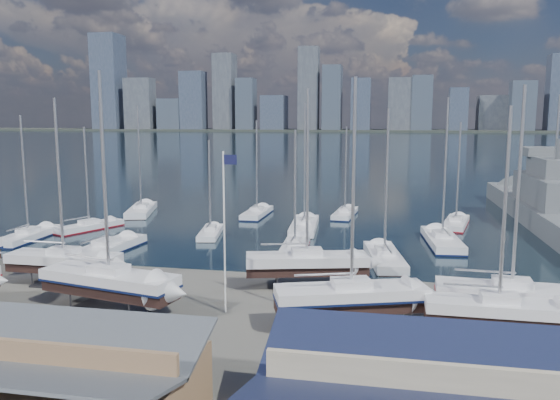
# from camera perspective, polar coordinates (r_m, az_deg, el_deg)

# --- Properties ---
(ground) EXTENTS (1400.00, 1400.00, 0.00)m
(ground) POSITION_cam_1_polar(r_m,az_deg,el_deg) (40.93, -9.86, -11.08)
(ground) COLOR #605E59
(ground) RESTS_ON ground
(water) EXTENTS (1400.00, 600.00, 0.40)m
(water) POSITION_cam_1_polar(r_m,az_deg,el_deg) (346.50, 8.83, 6.08)
(water) COLOR #182837
(water) RESTS_ON ground
(far_shore) EXTENTS (1400.00, 80.00, 2.20)m
(far_shore) POSITION_cam_1_polar(r_m,az_deg,el_deg) (606.24, 9.86, 7.15)
(far_shore) COLOR #2D332D
(far_shore) RESTS_ON ground
(skyline) EXTENTS (639.14, 43.80, 107.69)m
(skyline) POSITION_cam_1_polar(r_m,az_deg,el_deg) (600.65, 9.18, 10.78)
(skyline) COLOR #475166
(skyline) RESTS_ON far_shore
(shed_grey) EXTENTS (12.60, 8.40, 4.17)m
(shed_grey) POSITION_cam_1_polar(r_m,az_deg,el_deg) (26.96, -22.78, -17.37)
(shed_grey) COLOR #8C6B4C
(shed_grey) RESTS_ON ground
(sailboat_cradle_2) EXTENTS (9.31, 2.61, 15.25)m
(sailboat_cradle_2) POSITION_cam_1_polar(r_m,az_deg,el_deg) (48.43, -21.64, -5.96)
(sailboat_cradle_2) COLOR #2D2D33
(sailboat_cradle_2) RESTS_ON ground
(sailboat_cradle_3) EXTENTS (10.84, 5.04, 16.84)m
(sailboat_cradle_3) POSITION_cam_1_polar(r_m,az_deg,el_deg) (41.12, -17.41, -8.16)
(sailboat_cradle_3) COLOR #2D2D33
(sailboat_cradle_3) RESTS_ON ground
(sailboat_cradle_4) EXTENTS (10.16, 5.04, 15.98)m
(sailboat_cradle_4) POSITION_cam_1_polar(r_m,az_deg,el_deg) (44.46, 2.82, -6.58)
(sailboat_cradle_4) COLOR #2D2D33
(sailboat_cradle_4) RESTS_ON ground
(sailboat_cradle_5) EXTENTS (10.40, 5.87, 16.20)m
(sailboat_cradle_5) POSITION_cam_1_polar(r_m,az_deg,el_deg) (36.48, 7.45, -10.02)
(sailboat_cradle_5) COLOR #2D2D33
(sailboat_cradle_5) RESTS_ON ground
(sailboat_cradle_6) EXTENTS (9.83, 3.16, 15.72)m
(sailboat_cradle_6) POSITION_cam_1_polar(r_m,az_deg,el_deg) (39.51, 23.03, -9.23)
(sailboat_cradle_6) COLOR #2D2D33
(sailboat_cradle_6) RESTS_ON ground
(sailboat_cradle_7) EXTENTS (8.74, 2.51, 14.37)m
(sailboat_cradle_7) POSITION_cam_1_polar(r_m,az_deg,el_deg) (36.56, 21.88, -10.69)
(sailboat_cradle_7) COLOR #2D2D33
(sailboat_cradle_7) RESTS_ON ground
(sailboat_moored_0) EXTENTS (3.15, 9.93, 14.68)m
(sailboat_moored_0) POSITION_cam_1_polar(r_m,az_deg,el_deg) (68.28, -24.78, -3.56)
(sailboat_moored_0) COLOR black
(sailboat_moored_0) RESTS_ON water
(sailboat_moored_1) EXTENTS (5.88, 9.12, 13.27)m
(sailboat_moored_1) POSITION_cam_1_polar(r_m,az_deg,el_deg) (71.49, -19.31, -2.74)
(sailboat_moored_1) COLOR black
(sailboat_moored_1) RESTS_ON water
(sailboat_moored_2) EXTENTS (5.85, 11.19, 16.27)m
(sailboat_moored_2) POSITION_cam_1_polar(r_m,az_deg,el_deg) (81.47, -14.27, -1.19)
(sailboat_moored_2) COLOR black
(sailboat_moored_2) RESTS_ON water
(sailboat_moored_3) EXTENTS (4.13, 11.02, 16.09)m
(sailboat_moored_3) POSITION_cam_1_polar(r_m,az_deg,el_deg) (58.73, -17.64, -5.03)
(sailboat_moored_3) COLOR black
(sailboat_moored_3) RESTS_ON water
(sailboat_moored_4) EXTENTS (3.53, 8.04, 11.74)m
(sailboat_moored_4) POSITION_cam_1_polar(r_m,az_deg,el_deg) (64.62, -7.27, -3.47)
(sailboat_moored_4) COLOR black
(sailboat_moored_4) RESTS_ON water
(sailboat_moored_5) EXTENTS (2.80, 9.46, 14.08)m
(sailboat_moored_5) POSITION_cam_1_polar(r_m,az_deg,el_deg) (77.16, -2.41, -1.47)
(sailboat_moored_5) COLOR black
(sailboat_moored_5) RESTS_ON water
(sailboat_moored_6) EXTENTS (2.91, 8.90, 13.13)m
(sailboat_moored_6) POSITION_cam_1_polar(r_m,az_deg,el_deg) (56.99, 1.56, -5.03)
(sailboat_moored_6) COLOR black
(sailboat_moored_6) RESTS_ON water
(sailboat_moored_7) EXTENTS (3.77, 10.95, 16.26)m
(sailboat_moored_7) POSITION_cam_1_polar(r_m,az_deg,el_deg) (67.55, 2.56, -2.89)
(sailboat_moored_7) COLOR black
(sailboat_moored_7) RESTS_ON water
(sailboat_moored_8) EXTENTS (3.24, 8.98, 13.15)m
(sailboat_moored_8) POSITION_cam_1_polar(r_m,az_deg,el_deg) (77.22, 6.80, -1.52)
(sailboat_moored_8) COLOR black
(sailboat_moored_8) RESTS_ON water
(sailboat_moored_9) EXTENTS (4.41, 10.44, 15.27)m
(sailboat_moored_9) POSITION_cam_1_polar(r_m,az_deg,el_deg) (53.50, 10.85, -6.07)
(sailboat_moored_9) COLOR black
(sailboat_moored_9) RESTS_ON water
(sailboat_moored_10) EXTENTS (4.01, 11.34, 16.62)m
(sailboat_moored_10) POSITION_cam_1_polar(r_m,az_deg,el_deg) (62.16, 16.57, -4.25)
(sailboat_moored_10) COLOR black
(sailboat_moored_10) RESTS_ON water
(sailboat_moored_11) EXTENTS (4.51, 9.61, 13.85)m
(sailboat_moored_11) POSITION_cam_1_polar(r_m,az_deg,el_deg) (73.21, 17.90, -2.42)
(sailboat_moored_11) COLOR black
(sailboat_moored_11) RESTS_ON water
(naval_ship_east) EXTENTS (7.91, 48.63, 18.37)m
(naval_ship_east) POSITION_cam_1_polar(r_m,az_deg,el_deg) (79.60, 26.49, -1.06)
(naval_ship_east) COLOR #585C61
(naval_ship_east) RESTS_ON water
(car_b) EXTENTS (5.08, 2.81, 1.59)m
(car_b) POSITION_cam_1_polar(r_m,az_deg,el_deg) (35.68, -26.50, -13.50)
(car_b) COLOR gray
(car_b) RESTS_ON ground
(car_c) EXTENTS (4.58, 6.37, 1.61)m
(car_c) POSITION_cam_1_polar(r_m,az_deg,el_deg) (30.98, -13.33, -16.18)
(car_c) COLOR gray
(car_c) RESTS_ON ground
(car_d) EXTENTS (4.44, 6.05, 1.63)m
(car_d) POSITION_cam_1_polar(r_m,az_deg,el_deg) (29.40, -13.37, -17.57)
(car_d) COLOR gray
(car_d) RESTS_ON ground
(flagpole) EXTENTS (1.01, 0.12, 11.44)m
(flagpole) POSITION_cam_1_polar(r_m,az_deg,el_deg) (38.01, -5.74, -2.27)
(flagpole) COLOR white
(flagpole) RESTS_ON ground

